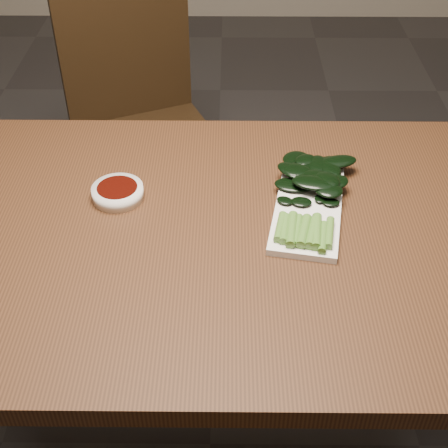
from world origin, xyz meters
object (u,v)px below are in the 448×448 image
(table, at_px, (205,256))
(sauce_bowl, at_px, (118,192))
(gai_lan, at_px, (314,187))
(chair_far, at_px, (142,119))
(serving_plate, at_px, (309,204))

(table, relative_size, sauce_bowl, 13.63)
(table, xyz_separation_m, sauce_bowl, (-0.18, 0.09, 0.09))
(table, distance_m, gai_lan, 0.25)
(table, distance_m, chair_far, 0.91)
(table, xyz_separation_m, chair_far, (-0.24, 0.86, -0.19))
(serving_plate, bearing_deg, chair_far, 119.13)
(table, xyz_separation_m, serving_plate, (0.20, 0.07, 0.08))
(serving_plate, height_order, gai_lan, gai_lan)
(chair_far, bearing_deg, serving_plate, -84.56)
(chair_far, distance_m, sauce_bowl, 0.82)
(table, bearing_deg, gai_lan, 24.33)
(sauce_bowl, relative_size, gai_lan, 0.31)
(table, bearing_deg, sauce_bowl, 152.18)
(serving_plate, relative_size, gai_lan, 1.00)
(chair_far, distance_m, gai_lan, 0.93)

